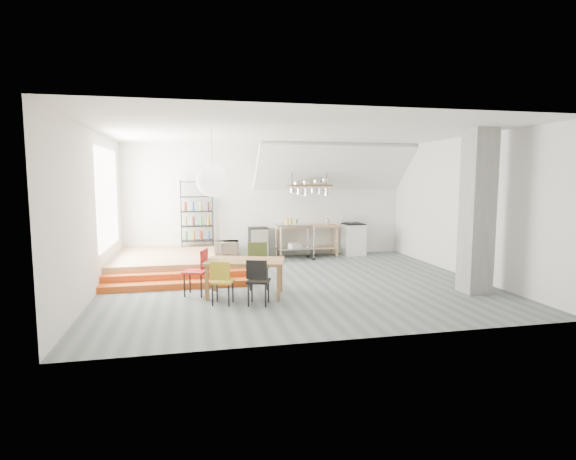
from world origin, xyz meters
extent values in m
plane|color=#566164|center=(0.00, 0.00, 0.00)|extent=(8.00, 8.00, 0.00)
cube|color=silver|center=(0.00, 3.50, 1.60)|extent=(8.00, 0.04, 3.20)
cube|color=silver|center=(-4.00, 0.00, 1.60)|extent=(0.04, 7.00, 3.20)
cube|color=silver|center=(4.00, 0.00, 1.60)|extent=(0.04, 7.00, 3.20)
cube|color=white|center=(0.00, 0.00, 3.20)|extent=(8.00, 7.00, 0.02)
cube|color=white|center=(1.80, 2.90, 2.55)|extent=(4.40, 1.44, 1.32)
cube|color=white|center=(-3.98, 1.50, 1.80)|extent=(0.02, 2.50, 2.20)
cube|color=#A47F52|center=(-2.50, 2.00, 0.20)|extent=(3.00, 3.00, 0.40)
cube|color=#C64D17|center=(-2.50, 0.05, 0.07)|extent=(3.00, 0.35, 0.13)
cube|color=#C64D17|center=(-2.50, 0.40, 0.13)|extent=(3.00, 0.35, 0.27)
cube|color=gray|center=(3.30, -1.50, 1.60)|extent=(0.50, 0.50, 3.20)
cube|color=#A47F52|center=(1.10, 3.15, 0.88)|extent=(1.80, 0.60, 0.06)
cube|color=#A47F52|center=(1.10, 3.15, 0.25)|extent=(1.70, 0.55, 0.04)
cube|color=#A47F52|center=(1.92, 3.37, 0.43)|extent=(0.06, 0.06, 0.86)
cube|color=#A47F52|center=(0.28, 3.37, 0.43)|extent=(0.06, 0.06, 0.86)
cube|color=#A47F52|center=(1.92, 2.93, 0.43)|extent=(0.06, 0.06, 0.86)
cube|color=#A47F52|center=(0.28, 2.93, 0.43)|extent=(0.06, 0.06, 0.86)
cube|color=white|center=(2.50, 3.15, 0.45)|extent=(0.60, 0.60, 0.90)
cube|color=black|center=(2.50, 3.15, 0.92)|extent=(0.58, 0.58, 0.03)
cube|color=white|center=(2.50, 3.43, 1.05)|extent=(0.60, 0.05, 0.25)
cylinder|color=black|center=(2.64, 3.29, 0.94)|extent=(0.18, 0.18, 0.02)
cylinder|color=black|center=(2.36, 3.29, 0.94)|extent=(0.18, 0.18, 0.02)
cylinder|color=black|center=(2.64, 3.01, 0.94)|extent=(0.18, 0.18, 0.02)
cylinder|color=black|center=(2.36, 3.01, 0.94)|extent=(0.18, 0.18, 0.02)
cube|color=#422C1A|center=(1.10, 2.95, 2.05)|extent=(1.20, 0.50, 0.05)
cylinder|color=black|center=(0.60, 2.95, 2.62)|extent=(0.02, 0.02, 1.15)
cylinder|color=black|center=(1.60, 2.95, 2.62)|extent=(0.02, 0.02, 1.15)
cylinder|color=silver|center=(0.60, 2.90, 1.91)|extent=(0.16, 0.16, 0.12)
cylinder|color=silver|center=(0.80, 2.90, 1.89)|extent=(0.20, 0.20, 0.16)
cylinder|color=silver|center=(1.00, 2.90, 1.87)|extent=(0.16, 0.16, 0.20)
cylinder|color=silver|center=(1.20, 2.90, 1.91)|extent=(0.20, 0.20, 0.12)
cylinder|color=silver|center=(1.40, 2.90, 1.89)|extent=(0.16, 0.16, 0.16)
cylinder|color=silver|center=(1.60, 2.90, 1.87)|extent=(0.20, 0.20, 0.20)
cylinder|color=black|center=(-1.58, 3.38, 1.30)|extent=(0.02, 0.02, 1.80)
cylinder|color=black|center=(-2.42, 3.38, 1.30)|extent=(0.02, 0.02, 1.80)
cylinder|color=black|center=(-1.58, 3.02, 1.30)|extent=(0.02, 0.02, 1.80)
cylinder|color=black|center=(-2.42, 3.02, 1.30)|extent=(0.02, 0.02, 1.80)
cube|color=black|center=(-2.00, 3.20, 0.55)|extent=(0.88, 0.38, 0.02)
cube|color=black|center=(-2.00, 3.20, 0.95)|extent=(0.88, 0.38, 0.02)
cube|color=black|center=(-2.00, 3.20, 1.35)|extent=(0.88, 0.38, 0.02)
cube|color=black|center=(-2.00, 3.20, 1.75)|extent=(0.88, 0.38, 0.02)
cube|color=black|center=(-2.00, 3.20, 2.15)|extent=(0.88, 0.38, 0.03)
cylinder|color=#378A38|center=(-2.00, 3.20, 0.69)|extent=(0.07, 0.07, 0.24)
cylinder|color=#9C741A|center=(-2.00, 3.20, 1.09)|extent=(0.07, 0.07, 0.24)
cylinder|color=maroon|center=(-2.00, 3.20, 1.49)|extent=(0.07, 0.07, 0.24)
cube|color=#A47F52|center=(-1.40, 0.75, 0.55)|extent=(0.60, 0.40, 0.03)
cylinder|color=black|center=(-1.13, 0.92, 0.47)|extent=(0.02, 0.02, 0.13)
cylinder|color=black|center=(-1.67, 0.92, 0.47)|extent=(0.02, 0.02, 0.13)
cylinder|color=black|center=(-1.13, 0.58, 0.47)|extent=(0.02, 0.02, 0.13)
cylinder|color=black|center=(-1.67, 0.58, 0.47)|extent=(0.02, 0.02, 0.13)
sphere|color=white|center=(-1.75, -0.69, 2.20)|extent=(0.60, 0.60, 0.60)
cube|color=brown|center=(-1.17, -0.84, 0.67)|extent=(1.63, 1.17, 0.06)
cube|color=brown|center=(-0.44, -0.67, 0.32)|extent=(0.08, 0.08, 0.64)
cube|color=brown|center=(-1.72, -0.33, 0.32)|extent=(0.08, 0.08, 0.64)
cube|color=brown|center=(-0.62, -1.34, 0.32)|extent=(0.08, 0.08, 0.64)
cube|color=brown|center=(-1.90, -1.01, 0.32)|extent=(0.08, 0.08, 0.64)
cube|color=gold|center=(-1.64, -1.33, 0.41)|extent=(0.47, 0.47, 0.04)
cube|color=gold|center=(-1.69, -1.49, 0.64)|extent=(0.34, 0.15, 0.32)
cylinder|color=black|center=(-1.82, -1.42, 0.20)|extent=(0.03, 0.03, 0.40)
cylinder|color=black|center=(-1.55, -1.52, 0.20)|extent=(0.03, 0.03, 0.40)
cylinder|color=black|center=(-1.72, -1.15, 0.20)|extent=(0.03, 0.03, 0.40)
cylinder|color=black|center=(-1.45, -1.24, 0.20)|extent=(0.03, 0.03, 0.40)
cube|color=black|center=(-1.01, -1.50, 0.43)|extent=(0.49, 0.49, 0.04)
cube|color=black|center=(-1.07, -1.66, 0.67)|extent=(0.35, 0.16, 0.33)
cylinder|color=black|center=(-1.21, -1.59, 0.21)|extent=(0.03, 0.03, 0.42)
cylinder|color=black|center=(-0.92, -1.69, 0.21)|extent=(0.03, 0.03, 0.42)
cylinder|color=black|center=(-1.11, -1.30, 0.21)|extent=(0.03, 0.03, 0.42)
cylinder|color=black|center=(-0.82, -1.40, 0.21)|extent=(0.03, 0.03, 0.42)
cube|color=#4B582A|center=(-0.84, -0.31, 0.48)|extent=(0.46, 0.46, 0.04)
cube|color=#4B582A|center=(-0.83, -0.11, 0.75)|extent=(0.41, 0.08, 0.37)
cylinder|color=black|center=(-0.66, -0.15, 0.23)|extent=(0.03, 0.03, 0.47)
cylinder|color=black|center=(-1.00, -0.12, 0.23)|extent=(0.03, 0.03, 0.47)
cylinder|color=black|center=(-0.69, -0.49, 0.23)|extent=(0.03, 0.03, 0.47)
cylinder|color=black|center=(-1.03, -0.46, 0.23)|extent=(0.03, 0.03, 0.47)
cube|color=red|center=(-2.11, -0.59, 0.46)|extent=(0.52, 0.52, 0.04)
cube|color=red|center=(-1.93, -0.65, 0.72)|extent=(0.16, 0.38, 0.36)
cylinder|color=black|center=(-2.00, -0.80, 0.23)|extent=(0.03, 0.03, 0.45)
cylinder|color=black|center=(-1.90, -0.49, 0.23)|extent=(0.03, 0.03, 0.45)
cylinder|color=black|center=(-2.31, -0.70, 0.23)|extent=(0.03, 0.03, 0.45)
cylinder|color=black|center=(-2.21, -0.39, 0.23)|extent=(0.03, 0.03, 0.45)
cube|color=silver|center=(0.63, 2.70, 0.98)|extent=(1.05, 0.64, 0.04)
cube|color=silver|center=(0.63, 2.70, 0.34)|extent=(1.05, 0.64, 0.03)
cylinder|color=silver|center=(1.07, 2.98, 0.50)|extent=(0.03, 0.03, 0.96)
sphere|color=black|center=(1.07, 2.98, 0.04)|extent=(0.09, 0.09, 0.09)
cylinder|color=silver|center=(0.14, 2.91, 0.50)|extent=(0.03, 0.03, 0.96)
sphere|color=black|center=(0.14, 2.91, 0.04)|extent=(0.09, 0.09, 0.09)
cylinder|color=silver|center=(1.11, 2.49, 0.50)|extent=(0.03, 0.03, 0.96)
sphere|color=black|center=(1.11, 2.49, 0.04)|extent=(0.09, 0.09, 0.09)
cylinder|color=silver|center=(0.18, 2.42, 0.50)|extent=(0.03, 0.03, 0.96)
sphere|color=black|center=(0.18, 2.42, 0.04)|extent=(0.09, 0.09, 0.09)
cube|color=black|center=(-0.32, 3.20, 0.44)|extent=(0.51, 0.51, 0.87)
imported|color=beige|center=(-1.40, 0.75, 0.71)|extent=(0.57, 0.43, 0.29)
imported|color=silver|center=(1.14, 3.10, 0.94)|extent=(0.25, 0.25, 0.05)
camera|label=1|loc=(-2.15, -9.25, 2.24)|focal=28.00mm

